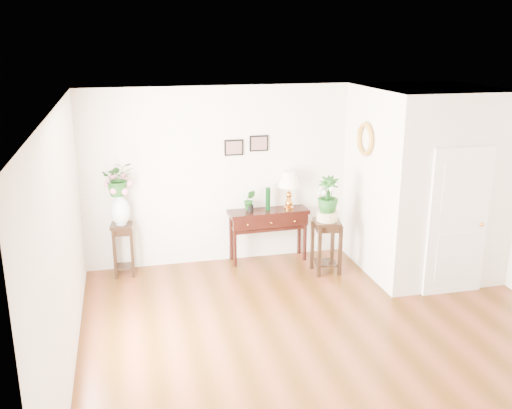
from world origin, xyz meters
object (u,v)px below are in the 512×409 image
object	(u,v)px
plant_stand_a	(123,250)
plant_stand_b	(326,246)
console_table	(268,235)
table_lamp	(289,187)

from	to	relation	value
plant_stand_a	plant_stand_b	xyz separation A→B (m)	(3.03, -0.60, 0.01)
console_table	table_lamp	xyz separation A→B (m)	(0.34, 0.00, 0.77)
console_table	plant_stand_b	size ratio (longest dim) A/B	1.53
table_lamp	plant_stand_b	distance (m)	1.11
table_lamp	plant_stand_b	size ratio (longest dim) A/B	0.74
plant_stand_b	table_lamp	bearing A→B (deg)	120.29
console_table	plant_stand_a	distance (m)	2.29
table_lamp	plant_stand_b	xyz separation A→B (m)	(0.40, -0.68, -0.78)
console_table	table_lamp	distance (m)	0.85
table_lamp	plant_stand_a	world-z (taller)	table_lamp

